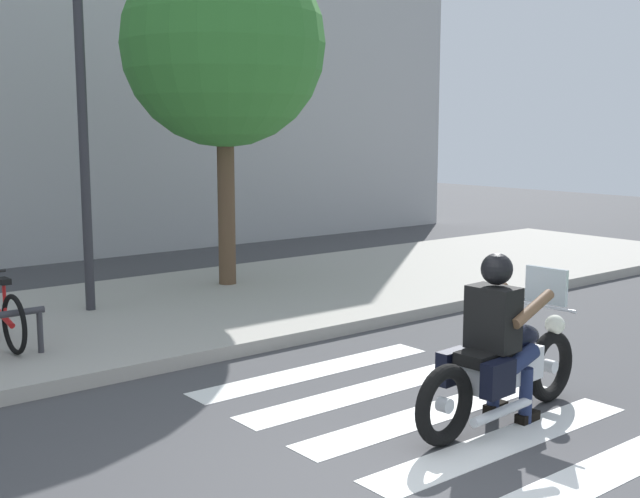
% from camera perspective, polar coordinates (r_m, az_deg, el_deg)
% --- Properties ---
extents(ground_plane, '(48.00, 48.00, 0.00)m').
position_cam_1_polar(ground_plane, '(5.65, 3.10, -16.99)').
color(ground_plane, '#424244').
extents(sidewalk, '(24.00, 4.40, 0.15)m').
position_cam_1_polar(sidewalk, '(10.16, -18.06, -5.35)').
color(sidewalk, '#A8A399').
rests_on(sidewalk, ground).
extents(crosswalk_stripe_1, '(2.80, 0.40, 0.01)m').
position_cam_1_polar(crosswalk_stripe_1, '(6.23, 18.89, -14.92)').
color(crosswalk_stripe_1, white).
rests_on(crosswalk_stripe_1, ground).
extents(crosswalk_stripe_2, '(2.80, 0.40, 0.01)m').
position_cam_1_polar(crosswalk_stripe_2, '(6.65, 12.93, -13.14)').
color(crosswalk_stripe_2, white).
rests_on(crosswalk_stripe_2, ground).
extents(crosswalk_stripe_3, '(2.80, 0.40, 0.01)m').
position_cam_1_polar(crosswalk_stripe_3, '(7.14, 7.80, -11.47)').
color(crosswalk_stripe_3, white).
rests_on(crosswalk_stripe_3, ground).
extents(crosswalk_stripe_4, '(2.80, 0.40, 0.01)m').
position_cam_1_polar(crosswalk_stripe_4, '(7.68, 3.40, -9.96)').
color(crosswalk_stripe_4, white).
rests_on(crosswalk_stripe_4, ground).
extents(crosswalk_stripe_5, '(2.80, 0.40, 0.01)m').
position_cam_1_polar(crosswalk_stripe_5, '(8.26, -0.36, -8.61)').
color(crosswalk_stripe_5, white).
rests_on(crosswalk_stripe_5, ground).
extents(motorcycle, '(2.16, 0.67, 1.24)m').
position_cam_1_polar(motorcycle, '(6.94, 12.83, -8.21)').
color(motorcycle, black).
rests_on(motorcycle, ground).
extents(rider, '(0.65, 0.57, 1.44)m').
position_cam_1_polar(rider, '(6.78, 12.53, -5.37)').
color(rider, black).
rests_on(rider, ground).
extents(street_lamp, '(0.28, 0.28, 4.28)m').
position_cam_1_polar(street_lamp, '(10.47, -16.46, 9.04)').
color(street_lamp, '#2D2D33').
rests_on(street_lamp, ground).
extents(tree_near_rack, '(2.94, 2.94, 5.10)m').
position_cam_1_polar(tree_near_rack, '(11.95, -6.84, 14.12)').
color(tree_near_rack, brown).
rests_on(tree_near_rack, ground).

